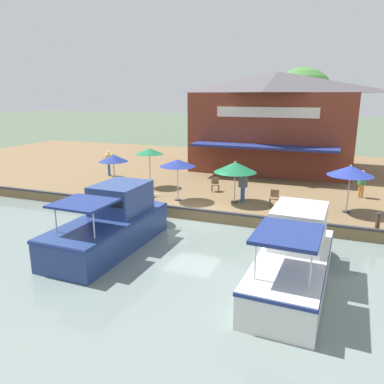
% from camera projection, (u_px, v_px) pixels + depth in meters
% --- Properties ---
extents(ground_plane, '(220.00, 220.00, 0.00)m').
position_uv_depth(ground_plane, '(193.00, 222.00, 19.15)').
color(ground_plane, '#4C5B47').
extents(quay_deck, '(22.00, 56.00, 0.60)m').
position_uv_depth(quay_deck, '(244.00, 175.00, 29.00)').
color(quay_deck, brown).
rests_on(quay_deck, ground).
extents(quay_edge_fender, '(0.20, 50.40, 0.10)m').
position_uv_depth(quay_edge_fender, '(194.00, 209.00, 19.07)').
color(quay_edge_fender, '#2D2D33').
rests_on(quay_edge_fender, quay_deck).
extents(waterfront_restaurant, '(10.44, 12.24, 7.47)m').
position_uv_depth(waterfront_restaurant, '(276.00, 120.00, 29.57)').
color(waterfront_restaurant, brown).
rests_on(waterfront_restaurant, quay_deck).
extents(patio_umbrella_far_corner, '(2.20, 2.20, 2.41)m').
position_uv_depth(patio_umbrella_far_corner, '(351.00, 171.00, 18.20)').
color(patio_umbrella_far_corner, '#B7B7B7').
rests_on(patio_umbrella_far_corner, quay_deck).
extents(patio_umbrella_mid_patio_right, '(2.29, 2.29, 2.28)m').
position_uv_depth(patio_umbrella_mid_patio_right, '(235.00, 167.00, 19.98)').
color(patio_umbrella_mid_patio_right, '#B7B7B7').
rests_on(patio_umbrella_mid_patio_right, quay_deck).
extents(patio_umbrella_near_quay_edge, '(1.75, 1.75, 2.31)m').
position_uv_depth(patio_umbrella_near_quay_edge, '(113.00, 158.00, 22.30)').
color(patio_umbrella_near_quay_edge, '#B7B7B7').
rests_on(patio_umbrella_near_quay_edge, quay_deck).
extents(patio_umbrella_back_row, '(1.76, 1.76, 2.51)m').
position_uv_depth(patio_umbrella_back_row, '(149.00, 151.00, 23.41)').
color(patio_umbrella_back_row, '#B7B7B7').
rests_on(patio_umbrella_back_row, quay_deck).
extents(patio_umbrella_by_entrance, '(1.96, 1.96, 2.35)m').
position_uv_depth(patio_umbrella_by_entrance, '(178.00, 163.00, 20.35)').
color(patio_umbrella_by_entrance, '#B7B7B7').
rests_on(patio_umbrella_by_entrance, quay_deck).
extents(cafe_chair_mid_patio, '(0.46, 0.46, 0.85)m').
position_uv_depth(cafe_chair_mid_patio, '(274.00, 197.00, 19.75)').
color(cafe_chair_mid_patio, brown).
rests_on(cafe_chair_mid_patio, quay_deck).
extents(cafe_chair_under_first_umbrella, '(0.47, 0.47, 0.85)m').
position_uv_depth(cafe_chair_under_first_umbrella, '(149.00, 188.00, 21.54)').
color(cafe_chair_under_first_umbrella, brown).
rests_on(cafe_chair_under_first_umbrella, quay_deck).
extents(cafe_chair_back_row_seat, '(0.58, 0.58, 0.85)m').
position_uv_depth(cafe_chair_back_row_seat, '(215.00, 184.00, 22.75)').
color(cafe_chair_back_row_seat, brown).
rests_on(cafe_chair_back_row_seat, quay_deck).
extents(person_near_entrance, '(0.50, 0.50, 1.79)m').
position_uv_depth(person_near_entrance, '(109.00, 160.00, 26.96)').
color(person_near_entrance, '#2D5193').
rests_on(person_near_entrance, quay_deck).
extents(person_at_quay_edge, '(0.45, 0.45, 1.59)m').
position_uv_depth(person_at_quay_edge, '(362.00, 181.00, 21.19)').
color(person_at_quay_edge, orange).
rests_on(person_at_quay_edge, quay_deck).
extents(person_mid_patio, '(0.50, 0.50, 1.77)m').
position_uv_depth(person_mid_patio, '(243.00, 182.00, 20.27)').
color(person_mid_patio, '#2D5193').
rests_on(person_mid_patio, quay_deck).
extents(motorboat_mid_row, '(7.08, 2.40, 2.52)m').
position_uv_depth(motorboat_mid_row, '(295.00, 255.00, 12.84)').
color(motorboat_mid_row, silver).
rests_on(motorboat_mid_row, river_water).
extents(motorboat_far_downstream, '(7.25, 2.56, 2.53)m').
position_uv_depth(motorboat_far_downstream, '(118.00, 222.00, 16.16)').
color(motorboat_far_downstream, navy).
rests_on(motorboat_far_downstream, river_water).
extents(mooring_post, '(0.22, 0.22, 0.75)m').
position_uv_depth(mooring_post, '(378.00, 221.00, 16.24)').
color(mooring_post, '#473323').
rests_on(mooring_post, quay_deck).
extents(tree_behind_restaurant, '(3.68, 3.51, 5.97)m').
position_uv_depth(tree_behind_restaurant, '(295.00, 114.00, 32.62)').
color(tree_behind_restaurant, brown).
rests_on(tree_behind_restaurant, quay_deck).
extents(tree_downstream_bank, '(5.27, 5.01, 7.89)m').
position_uv_depth(tree_downstream_bank, '(299.00, 101.00, 30.43)').
color(tree_downstream_bank, brown).
rests_on(tree_downstream_bank, quay_deck).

